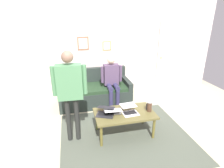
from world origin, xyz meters
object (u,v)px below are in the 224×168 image
Objects in this scene: person_seated at (112,78)px; laptop_left at (130,110)px; laptop_center at (112,111)px; person_standing at (70,86)px; french_press at (149,106)px; coffee_table at (124,115)px; laptop_right at (106,112)px; couch at (95,92)px; interior_door at (170,57)px.

laptop_left is at bearing 91.76° from person_seated.
laptop_center is 0.21× the size of person_standing.
person_standing is at bearing 50.27° from person_seated.
laptop_center is 1.32m from person_seated.
french_press reaches higher than laptop_center.
laptop_right is (0.37, -0.03, 0.10)m from coffee_table.
interior_door is at bearing -168.41° from couch.
interior_door reaches higher than person_seated.
person_standing reaches higher than person_seated.
person_standing is at bearing -3.82° from laptop_left.
interior_door is at bearing -140.55° from laptop_right.
laptop_center is (2.28, 1.99, -0.50)m from interior_door.
french_press is at bearing 52.90° from interior_door.
coffee_table is 1.19m from person_standing.
couch is 5.01× the size of laptop_left.
interior_door reaches higher than coffee_table.
couch is 1.44× the size of person_seated.
laptop_center reaches higher than coffee_table.
laptop_center is 0.13m from laptop_right.
laptop_right reaches higher than laptop_center.
laptop_left is at bearing 173.85° from laptop_right.
laptop_right is at bearing 89.93° from couch.
french_press is 1.42m from person_seated.
person_standing is at bearing -2.06° from laptop_right.
couch is 4.32× the size of laptop_right.
person_seated is (2.00, 0.72, -0.30)m from interior_door.
french_press is at bearing 174.26° from coffee_table.
coffee_table is at bearing 87.70° from person_seated.
person_seated is at bearing -88.24° from laptop_left.
couch is at bearing -90.07° from laptop_right.
coffee_table is at bearing 173.57° from laptop_center.
person_seated reaches higher than laptop_left.
interior_door is 5.59× the size of laptop_left.
person_standing is at bearing 32.97° from interior_door.
laptop_right is 0.25× the size of person_standing.
interior_door is 4.82× the size of laptop_right.
coffee_table is 0.90× the size of person_seated.
couch is at bearing -76.45° from coffee_table.
interior_door reaches higher than person_standing.
laptop_left is 0.21× the size of person_standing.
interior_door is 3.07m from laptop_center.
interior_door is 1.12× the size of couch.
person_seated is (0.04, -1.32, 0.20)m from laptop_left.
laptop_center is at bearing 41.10° from interior_door.
laptop_right is at bearing 177.94° from person_standing.
laptop_left is 1.33m from person_seated.
laptop_center is (0.33, -0.05, -0.00)m from laptop_left.
laptop_left is 1.22m from person_standing.
person_standing reaches higher than couch.
person_standing is (0.75, -0.02, 0.57)m from laptop_center.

